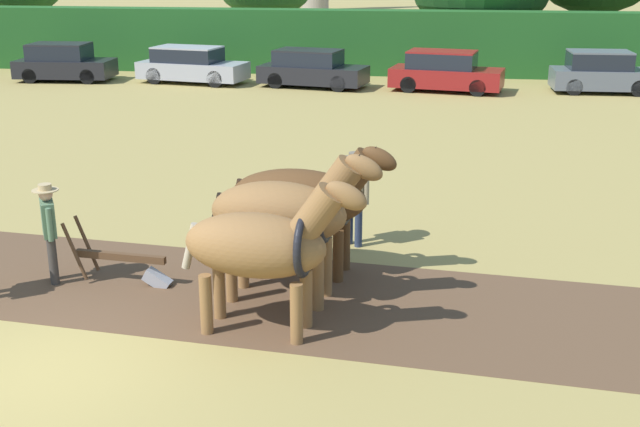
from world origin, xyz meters
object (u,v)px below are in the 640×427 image
at_px(farmer_at_plow, 49,226).
at_px(parked_car_center_right, 445,72).
at_px(parked_car_left, 64,63).
at_px(parked_car_center_left, 191,65).
at_px(draft_horse_trail_left, 304,198).
at_px(farmer_beside_team, 354,191).
at_px(plow, 129,264).
at_px(parked_car_center, 312,69).
at_px(draft_horse_lead_right, 285,213).
at_px(draft_horse_lead_left, 263,245).
at_px(parked_car_right, 601,73).

relative_size(farmer_at_plow, parked_car_center_right, 0.37).
height_order(parked_car_left, parked_car_center_left, parked_car_left).
height_order(farmer_at_plow, parked_car_center_right, farmer_at_plow).
bearing_deg(draft_horse_trail_left, parked_car_center_right, 88.31).
height_order(draft_horse_trail_left, farmer_beside_team, draft_horse_trail_left).
bearing_deg(farmer_beside_team, plow, 159.65).
relative_size(plow, parked_car_center_right, 0.39).
bearing_deg(parked_car_center, draft_horse_lead_right, -71.34).
relative_size(draft_horse_lead_left, draft_horse_lead_right, 0.98).
bearing_deg(draft_horse_trail_left, parked_car_center, 103.82).
relative_size(draft_horse_lead_right, parked_car_center, 0.62).
bearing_deg(draft_horse_lead_right, draft_horse_trail_left, 90.15).
bearing_deg(parked_car_center_left, parked_car_left, -167.76).
height_order(parked_car_center_left, parked_car_center_right, parked_car_center_right).
xyz_separation_m(parked_car_left, parked_car_center_left, (5.54, 0.19, -0.02)).
distance_m(parked_car_left, parked_car_center_left, 5.55).
relative_size(draft_horse_lead_right, parked_car_right, 0.72).
distance_m(plow, farmer_at_plow, 1.41).
xyz_separation_m(draft_horse_lead_left, draft_horse_lead_right, (0.11, 1.15, 0.10)).
bearing_deg(parked_car_center_left, draft_horse_trail_left, -57.94).
xyz_separation_m(farmer_beside_team, parked_car_center_right, (1.78, 18.03, -0.30)).
bearing_deg(plow, draft_horse_trail_left, 23.31).
distance_m(farmer_beside_team, parked_car_center_right, 18.12).
xyz_separation_m(draft_horse_lead_right, parked_car_left, (-13.45, 21.07, -0.66)).
xyz_separation_m(parked_car_center_left, parked_car_right, (16.51, -0.16, 0.04)).
relative_size(plow, parked_car_right, 0.46).
bearing_deg(draft_horse_trail_left, draft_horse_lead_left, -89.81).
distance_m(parked_car_left, parked_car_center_right, 16.04).
bearing_deg(draft_horse_lead_left, farmer_at_plow, 166.88).
xyz_separation_m(draft_horse_lead_right, farmer_beside_team, (0.80, 2.58, -0.37)).
distance_m(plow, farmer_beside_team, 4.24).
xyz_separation_m(farmer_at_plow, parked_car_center, (1.16, 20.75, -0.26)).
bearing_deg(parked_car_center_right, farmer_at_plow, -97.30).
distance_m(draft_horse_lead_right, farmer_beside_team, 2.72).
distance_m(draft_horse_trail_left, farmer_at_plow, 4.17).
relative_size(parked_car_center_right, parked_car_right, 1.17).
bearing_deg(parked_car_left, parked_car_center, -4.40).
xyz_separation_m(draft_horse_trail_left, parked_car_center_left, (-8.02, 20.11, -0.59)).
distance_m(draft_horse_lead_right, draft_horse_trail_left, 1.16).
distance_m(draft_horse_trail_left, parked_car_center, 19.95).
height_order(parked_car_center_right, parked_car_right, parked_car_right).
bearing_deg(parked_car_center_left, farmer_at_plow, -68.98).
height_order(draft_horse_lead_left, farmer_at_plow, draft_horse_lead_left).
distance_m(draft_horse_lead_left, parked_car_left, 25.93).
distance_m(farmer_beside_team, parked_car_center_left, 20.61).
height_order(draft_horse_trail_left, parked_car_center, draft_horse_trail_left).
relative_size(plow, parked_car_center, 0.40).
relative_size(parked_car_left, parked_car_center_right, 0.90).
relative_size(draft_horse_lead_right, farmer_at_plow, 1.68).
relative_size(plow, farmer_at_plow, 1.07).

